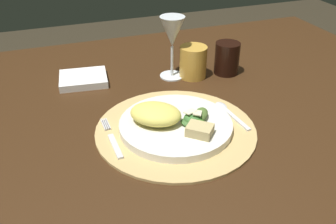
{
  "coord_description": "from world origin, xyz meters",
  "views": [
    {
      "loc": [
        -0.32,
        -0.75,
        1.19
      ],
      "look_at": [
        -0.07,
        -0.06,
        0.74
      ],
      "focal_mm": 39.52,
      "sensor_mm": 36.0,
      "label": 1
    }
  ],
  "objects": [
    {
      "name": "dining_table",
      "position": [
        0.0,
        0.0,
        0.59
      ],
      "size": [
        1.42,
        1.03,
        0.72
      ],
      "color": "#37200F",
      "rests_on": "ground"
    },
    {
      "name": "placemat",
      "position": [
        -0.07,
        -0.11,
        0.72
      ],
      "size": [
        0.36,
        0.36,
        0.01
      ],
      "primitive_type": "cylinder",
      "color": "tan",
      "rests_on": "dining_table"
    },
    {
      "name": "dinner_plate",
      "position": [
        -0.07,
        -0.11,
        0.74
      ],
      "size": [
        0.25,
        0.25,
        0.02
      ],
      "primitive_type": "cylinder",
      "color": "silver",
      "rests_on": "placemat"
    },
    {
      "name": "pasta_serving",
      "position": [
        -0.11,
        -0.09,
        0.76
      ],
      "size": [
        0.14,
        0.14,
        0.04
      ],
      "primitive_type": "ellipsoid",
      "rotation": [
        0.0,
        0.0,
        2.49
      ],
      "color": "#E1D25C",
      "rests_on": "dinner_plate"
    },
    {
      "name": "salad_greens",
      "position": [
        -0.03,
        -0.13,
        0.75
      ],
      "size": [
        0.09,
        0.09,
        0.03
      ],
      "color": "#516F2E",
      "rests_on": "dinner_plate"
    },
    {
      "name": "bread_piece",
      "position": [
        -0.04,
        -0.17,
        0.76
      ],
      "size": [
        0.07,
        0.07,
        0.02
      ],
      "primitive_type": "cube",
      "rotation": [
        0.0,
        0.0,
        2.42
      ],
      "color": "tan",
      "rests_on": "dinner_plate"
    },
    {
      "name": "fork",
      "position": [
        -0.21,
        -0.11,
        0.73
      ],
      "size": [
        0.02,
        0.15,
        0.0
      ],
      "color": "silver",
      "rests_on": "placemat"
    },
    {
      "name": "spoon",
      "position": [
        0.07,
        -0.09,
        0.73
      ],
      "size": [
        0.03,
        0.14,
        0.01
      ],
      "color": "silver",
      "rests_on": "placemat"
    },
    {
      "name": "napkin",
      "position": [
        -0.22,
        0.2,
        0.73
      ],
      "size": [
        0.14,
        0.12,
        0.02
      ],
      "primitive_type": "cube",
      "rotation": [
        0.0,
        0.0,
        -0.12
      ],
      "color": "white",
      "rests_on": "dining_table"
    },
    {
      "name": "wine_glass",
      "position": [
        0.02,
        0.15,
        0.85
      ],
      "size": [
        0.07,
        0.07,
        0.17
      ],
      "color": "silver",
      "rests_on": "dining_table"
    },
    {
      "name": "amber_tumbler",
      "position": [
        0.08,
        0.13,
        0.77
      ],
      "size": [
        0.08,
        0.08,
        0.09
      ],
      "primitive_type": "cylinder",
      "color": "gold",
      "rests_on": "dining_table"
    },
    {
      "name": "dark_tumbler",
      "position": [
        0.18,
        0.12,
        0.77
      ],
      "size": [
        0.07,
        0.07,
        0.09
      ],
      "primitive_type": "cylinder",
      "color": "black",
      "rests_on": "dining_table"
    }
  ]
}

